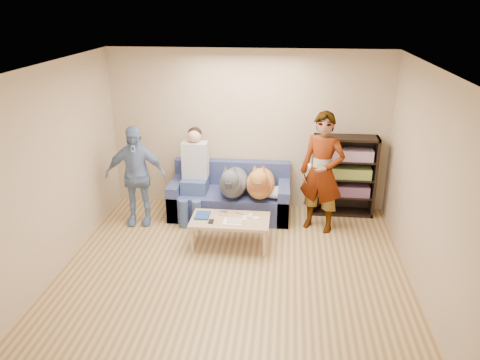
# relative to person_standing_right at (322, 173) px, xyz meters

# --- Properties ---
(ground) EXTENTS (5.00, 5.00, 0.00)m
(ground) POSITION_rel_person_standing_right_xyz_m (-1.16, -1.72, -0.91)
(ground) COLOR olive
(ground) RESTS_ON ground
(ceiling) EXTENTS (5.00, 5.00, 0.00)m
(ceiling) POSITION_rel_person_standing_right_xyz_m (-1.16, -1.72, 1.69)
(ceiling) COLOR white
(ceiling) RESTS_ON ground
(wall_back) EXTENTS (4.50, 0.00, 4.50)m
(wall_back) POSITION_rel_person_standing_right_xyz_m (-1.16, 0.78, 0.39)
(wall_back) COLOR tan
(wall_back) RESTS_ON ground
(wall_front) EXTENTS (4.50, 0.00, 4.50)m
(wall_front) POSITION_rel_person_standing_right_xyz_m (-1.16, -4.22, 0.39)
(wall_front) COLOR tan
(wall_front) RESTS_ON ground
(wall_left) EXTENTS (0.00, 5.00, 5.00)m
(wall_left) POSITION_rel_person_standing_right_xyz_m (-3.41, -1.72, 0.39)
(wall_left) COLOR tan
(wall_left) RESTS_ON ground
(wall_right) EXTENTS (0.00, 5.00, 5.00)m
(wall_right) POSITION_rel_person_standing_right_xyz_m (1.09, -1.72, 0.39)
(wall_right) COLOR tan
(wall_right) RESTS_ON ground
(blanket) EXTENTS (0.44, 0.37, 0.15)m
(blanket) POSITION_rel_person_standing_right_xyz_m (-0.66, 0.15, -0.40)
(blanket) COLOR #A5A5AA
(blanket) RESTS_ON sofa
(person_standing_right) EXTENTS (0.78, 0.66, 1.82)m
(person_standing_right) POSITION_rel_person_standing_right_xyz_m (0.00, 0.00, 0.00)
(person_standing_right) COLOR gray
(person_standing_right) RESTS_ON ground
(person_standing_left) EXTENTS (0.96, 0.49, 1.57)m
(person_standing_left) POSITION_rel_person_standing_right_xyz_m (-2.80, -0.09, -0.13)
(person_standing_left) COLOR #789CC0
(person_standing_left) RESTS_ON ground
(held_controller) EXTENTS (0.05, 0.13, 0.03)m
(held_controller) POSITION_rel_person_standing_right_xyz_m (-0.20, -0.20, 0.17)
(held_controller) COLOR white
(held_controller) RESTS_ON person_standing_right
(notebook_blue) EXTENTS (0.20, 0.26, 0.03)m
(notebook_blue) POSITION_rel_person_standing_right_xyz_m (-1.68, -0.63, -0.48)
(notebook_blue) COLOR navy
(notebook_blue) RESTS_ON coffee_table
(papers) EXTENTS (0.26, 0.20, 0.02)m
(papers) POSITION_rel_person_standing_right_xyz_m (-1.23, -0.78, -0.48)
(papers) COLOR white
(papers) RESTS_ON coffee_table
(magazine) EXTENTS (0.22, 0.17, 0.01)m
(magazine) POSITION_rel_person_standing_right_xyz_m (-1.20, -0.76, -0.47)
(magazine) COLOR #B3A68F
(magazine) RESTS_ON coffee_table
(camera_silver) EXTENTS (0.11, 0.06, 0.05)m
(camera_silver) POSITION_rel_person_standing_right_xyz_m (-1.40, -0.56, -0.46)
(camera_silver) COLOR silver
(camera_silver) RESTS_ON coffee_table
(controller_a) EXTENTS (0.04, 0.13, 0.03)m
(controller_a) POSITION_rel_person_standing_right_xyz_m (-1.00, -0.58, -0.47)
(controller_a) COLOR silver
(controller_a) RESTS_ON coffee_table
(controller_b) EXTENTS (0.09, 0.06, 0.03)m
(controller_b) POSITION_rel_person_standing_right_xyz_m (-0.92, -0.66, -0.47)
(controller_b) COLOR white
(controller_b) RESTS_ON coffee_table
(headphone_cup_a) EXTENTS (0.07, 0.07, 0.02)m
(headphone_cup_a) POSITION_rel_person_standing_right_xyz_m (-1.08, -0.70, -0.48)
(headphone_cup_a) COLOR white
(headphone_cup_a) RESTS_ON coffee_table
(headphone_cup_b) EXTENTS (0.07, 0.07, 0.02)m
(headphone_cup_b) POSITION_rel_person_standing_right_xyz_m (-1.08, -0.62, -0.48)
(headphone_cup_b) COLOR white
(headphone_cup_b) RESTS_ON coffee_table
(pen_orange) EXTENTS (0.13, 0.06, 0.01)m
(pen_orange) POSITION_rel_person_standing_right_xyz_m (-1.30, -0.84, -0.48)
(pen_orange) COLOR orange
(pen_orange) RESTS_ON coffee_table
(pen_black) EXTENTS (0.13, 0.08, 0.01)m
(pen_black) POSITION_rel_person_standing_right_xyz_m (-1.16, -0.50, -0.48)
(pen_black) COLOR black
(pen_black) RESTS_ON coffee_table
(wallet) EXTENTS (0.07, 0.12, 0.02)m
(wallet) POSITION_rel_person_standing_right_xyz_m (-1.53, -0.80, -0.48)
(wallet) COLOR black
(wallet) RESTS_ON coffee_table
(sofa) EXTENTS (1.90, 0.85, 0.82)m
(sofa) POSITION_rel_person_standing_right_xyz_m (-1.41, 0.37, -0.63)
(sofa) COLOR #515B93
(sofa) RESTS_ON ground
(person_seated) EXTENTS (0.40, 0.73, 1.47)m
(person_seated) POSITION_rel_person_standing_right_xyz_m (-1.96, 0.25, -0.14)
(person_seated) COLOR #3C5885
(person_seated) RESTS_ON sofa
(dog_gray) EXTENTS (0.44, 1.26, 0.64)m
(dog_gray) POSITION_rel_person_standing_right_xyz_m (-1.33, 0.13, -0.26)
(dog_gray) COLOR #52555D
(dog_gray) RESTS_ON sofa
(dog_tan) EXTENTS (0.44, 1.18, 0.64)m
(dog_tan) POSITION_rel_person_standing_right_xyz_m (-0.92, 0.14, -0.25)
(dog_tan) COLOR #C3853B
(dog_tan) RESTS_ON sofa
(coffee_table) EXTENTS (1.10, 0.60, 0.42)m
(coffee_table) POSITION_rel_person_standing_right_xyz_m (-1.28, -0.68, -0.54)
(coffee_table) COLOR tan
(coffee_table) RESTS_ON ground
(bookshelf) EXTENTS (1.00, 0.34, 1.30)m
(bookshelf) POSITION_rel_person_standing_right_xyz_m (0.39, 0.61, -0.23)
(bookshelf) COLOR black
(bookshelf) RESTS_ON ground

